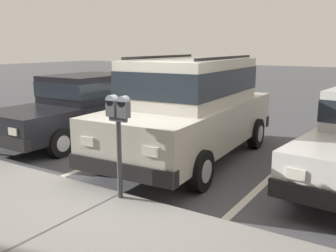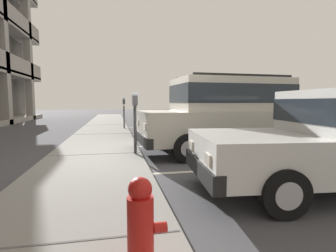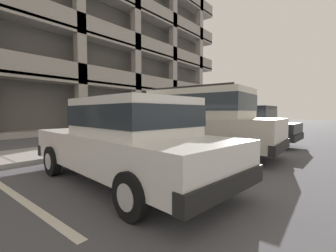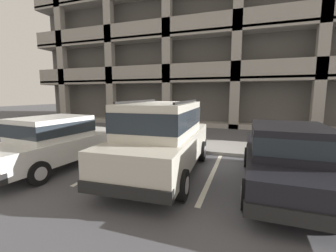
# 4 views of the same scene
# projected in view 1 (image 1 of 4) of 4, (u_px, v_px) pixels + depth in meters

# --- Properties ---
(ground_plane) EXTENTS (80.00, 80.00, 0.10)m
(ground_plane) POSITION_uv_depth(u_px,v_px,m) (131.00, 199.00, 5.67)
(ground_plane) COLOR #4C4C51
(sidewalk) EXTENTS (40.00, 2.20, 0.12)m
(sidewalk) POSITION_uv_depth(u_px,v_px,m) (65.00, 226.00, 4.58)
(sidewalk) COLOR gray
(sidewalk) RESTS_ON ground_plane
(parking_stall_lines) EXTENTS (12.41, 4.80, 0.01)m
(parking_stall_lines) POSITION_uv_depth(u_px,v_px,m) (114.00, 157.00, 7.63)
(parking_stall_lines) COLOR silver
(parking_stall_lines) RESTS_ON ground_plane
(silver_suv) EXTENTS (2.19, 4.87, 2.03)m
(silver_suv) POSITION_uv_depth(u_px,v_px,m) (191.00, 105.00, 7.34)
(silver_suv) COLOR beige
(silver_suv) RESTS_ON ground_plane
(dark_hatchback) EXTENTS (1.86, 4.49, 1.54)m
(dark_hatchback) POSITION_uv_depth(u_px,v_px,m) (83.00, 105.00, 9.11)
(dark_hatchback) COLOR black
(dark_hatchback) RESTS_ON ground_plane
(parking_meter_near) EXTENTS (0.35, 0.12, 1.45)m
(parking_meter_near) POSITION_uv_depth(u_px,v_px,m) (118.00, 122.00, 5.07)
(parking_meter_near) COLOR #47474C
(parking_meter_near) RESTS_ON sidewalk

